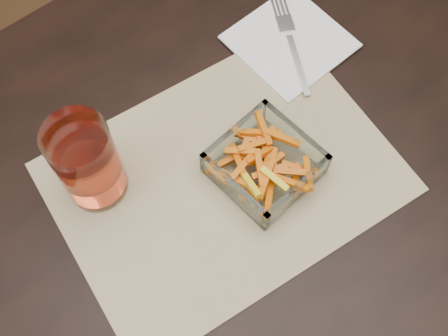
{
  "coord_description": "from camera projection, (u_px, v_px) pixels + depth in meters",
  "views": [
    {
      "loc": [
        -0.33,
        -0.21,
        1.46
      ],
      "look_at": [
        -0.14,
        0.03,
        0.78
      ],
      "focal_mm": 45.0,
      "sensor_mm": 36.0,
      "label": 1
    }
  ],
  "objects": [
    {
      "name": "dining_table",
      "position": [
        305.0,
        164.0,
        0.88
      ],
      "size": [
        1.6,
        0.9,
        0.75
      ],
      "color": "black",
      "rests_on": "ground"
    },
    {
      "name": "placemat",
      "position": [
        225.0,
        177.0,
        0.77
      ],
      "size": [
        0.49,
        0.38,
        0.0
      ],
      "primitive_type": "cube",
      "rotation": [
        0.0,
        0.0,
        -0.12
      ],
      "color": "tan",
      "rests_on": "dining_table"
    },
    {
      "name": "glass_bowl",
      "position": [
        265.0,
        165.0,
        0.76
      ],
      "size": [
        0.13,
        0.13,
        0.05
      ],
      "rotation": [
        0.0,
        0.0,
        0.09
      ],
      "color": "white",
      "rests_on": "placemat"
    },
    {
      "name": "tumbler",
      "position": [
        88.0,
        164.0,
        0.71
      ],
      "size": [
        0.08,
        0.08,
        0.14
      ],
      "color": "white",
      "rests_on": "placemat"
    },
    {
      "name": "napkin",
      "position": [
        290.0,
        41.0,
        0.86
      ],
      "size": [
        0.16,
        0.16,
        0.0
      ],
      "primitive_type": "cube",
      "rotation": [
        0.0,
        0.0,
        0.03
      ],
      "color": "white",
      "rests_on": "placemat"
    },
    {
      "name": "fork",
      "position": [
        291.0,
        41.0,
        0.86
      ],
      "size": [
        0.1,
        0.17,
        0.0
      ],
      "rotation": [
        0.0,
        0.0,
        -0.48
      ],
      "color": "silver",
      "rests_on": "napkin"
    }
  ]
}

